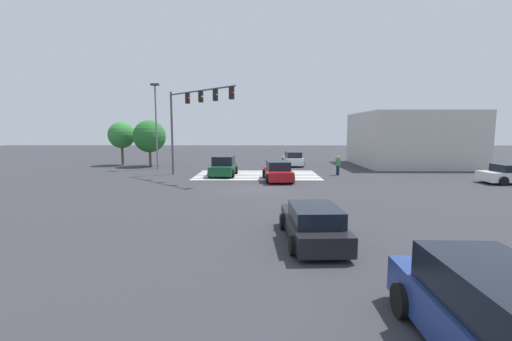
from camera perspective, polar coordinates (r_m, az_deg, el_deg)
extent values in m
plane|color=#333338|center=(22.74, 0.00, -3.06)|extent=(130.35, 130.35, 0.00)
cube|color=silver|center=(32.53, 0.20, -0.08)|extent=(10.52, 0.60, 0.01)
cube|color=silver|center=(31.59, 0.18, -0.29)|extent=(10.52, 0.60, 0.01)
cube|color=silver|center=(30.64, 0.17, -0.51)|extent=(10.52, 0.60, 0.01)
cube|color=silver|center=(29.70, 0.15, -0.74)|extent=(10.52, 0.60, 0.01)
cube|color=silver|center=(28.76, 0.14, -0.99)|extent=(10.52, 0.60, 0.01)
cube|color=silver|center=(27.82, 0.12, -1.25)|extent=(10.52, 0.60, 0.01)
cube|color=silver|center=(26.88, 0.10, -1.53)|extent=(10.52, 0.60, 0.01)
cylinder|color=#47474C|center=(30.76, -13.82, 5.99)|extent=(0.18, 0.18, 7.14)
cylinder|color=#47474C|center=(27.38, -9.39, 12.98)|extent=(6.06, 6.06, 0.12)
cube|color=black|center=(28.72, -11.35, 11.70)|extent=(0.40, 0.40, 0.84)
sphere|color=red|center=(28.59, -11.17, 11.73)|extent=(0.16, 0.16, 0.16)
cube|color=black|center=(27.21, -9.20, 12.03)|extent=(0.40, 0.40, 0.84)
sphere|color=gold|center=(27.08, -9.00, 12.06)|extent=(0.16, 0.16, 0.16)
cube|color=black|center=(25.75, -6.79, 12.37)|extent=(0.40, 0.40, 0.84)
sphere|color=green|center=(25.62, -6.57, 12.40)|extent=(0.16, 0.16, 0.16)
cube|color=black|center=(24.33, -4.09, 12.73)|extent=(0.40, 0.40, 0.84)
sphere|color=red|center=(24.21, -3.84, 12.77)|extent=(0.16, 0.16, 0.16)
cube|color=black|center=(12.35, 9.38, -9.28)|extent=(1.92, 4.62, 0.63)
cube|color=black|center=(11.82, 9.82, -7.13)|extent=(1.65, 2.36, 0.52)
cylinder|color=black|center=(13.61, 4.52, -8.47)|extent=(0.25, 0.62, 0.61)
cylinder|color=black|center=(13.91, 11.81, -8.26)|extent=(0.25, 0.62, 0.61)
cylinder|color=black|center=(10.94, 6.21, -12.33)|extent=(0.25, 0.62, 0.61)
cylinder|color=black|center=(11.31, 15.26, -11.88)|extent=(0.25, 0.62, 0.61)
cube|color=navy|center=(7.31, 34.86, -21.20)|extent=(1.92, 4.77, 0.80)
cube|color=black|center=(6.94, 35.68, -15.93)|extent=(1.70, 2.85, 0.71)
cylinder|color=black|center=(8.18, 23.00, -19.32)|extent=(0.24, 0.71, 0.70)
cylinder|color=black|center=(8.99, 34.69, -17.58)|extent=(0.24, 0.71, 0.70)
cube|color=silver|center=(31.09, 36.75, -0.78)|extent=(4.18, 2.07, 0.69)
cube|color=black|center=(31.06, 36.90, 0.33)|extent=(2.32, 1.80, 0.53)
cylinder|color=black|center=(29.57, 35.96, -1.44)|extent=(0.66, 0.25, 0.65)
cylinder|color=black|center=(31.12, 33.78, -0.94)|extent=(0.66, 0.25, 0.65)
cube|color=#144728|center=(29.31, -5.46, 0.21)|extent=(2.04, 4.17, 0.73)
cube|color=black|center=(29.47, -5.41, 1.70)|extent=(1.79, 2.49, 0.75)
cylinder|color=black|center=(27.96, -3.86, -0.51)|extent=(0.25, 0.70, 0.70)
cylinder|color=black|center=(28.25, -7.76, -0.48)|extent=(0.25, 0.70, 0.70)
cylinder|color=black|center=(30.47, -3.31, 0.09)|extent=(0.25, 0.70, 0.70)
cylinder|color=black|center=(30.73, -6.90, 0.11)|extent=(0.25, 0.70, 0.70)
cube|color=silver|center=(37.70, 6.13, 1.66)|extent=(1.91, 4.75, 0.73)
cube|color=black|center=(37.37, 6.20, 2.66)|extent=(1.66, 2.86, 0.62)
cylinder|color=black|center=(39.03, 4.56, 1.55)|extent=(0.25, 0.71, 0.70)
cylinder|color=black|center=(39.27, 7.08, 1.55)|extent=(0.25, 0.71, 0.70)
cylinder|color=black|center=(36.17, 5.09, 1.13)|extent=(0.25, 0.71, 0.70)
cylinder|color=black|center=(36.43, 7.80, 1.13)|extent=(0.25, 0.71, 0.70)
cube|color=maroon|center=(26.49, 3.63, -0.51)|extent=(2.15, 4.90, 0.68)
cube|color=black|center=(26.26, 3.68, 0.88)|extent=(1.81, 2.64, 0.64)
cylinder|color=black|center=(27.88, 1.35, -0.52)|extent=(0.27, 0.71, 0.70)
cylinder|color=black|center=(28.10, 5.13, -0.49)|extent=(0.27, 0.71, 0.70)
cylinder|color=black|center=(24.95, 1.92, -1.38)|extent=(0.27, 0.71, 0.70)
cylinder|color=black|center=(25.19, 6.14, -1.34)|extent=(0.27, 0.71, 0.70)
cube|color=#BCB7B2|center=(41.23, 24.25, 4.78)|extent=(10.99, 10.99, 5.77)
cylinder|color=#232842|center=(30.33, 13.59, 0.00)|extent=(0.14, 0.14, 0.82)
cylinder|color=#232842|center=(30.41, 13.34, 0.02)|extent=(0.14, 0.14, 0.82)
cube|color=#337A42|center=(30.29, 13.50, 1.38)|extent=(0.41, 0.41, 0.65)
sphere|color=tan|center=(30.26, 13.53, 2.20)|extent=(0.22, 0.22, 0.22)
cylinder|color=slate|center=(35.45, -16.28, 6.84)|extent=(0.16, 0.16, 8.19)
cube|color=#333338|center=(35.72, -16.51, 13.58)|extent=(0.80, 0.36, 0.20)
cylinder|color=brown|center=(40.79, -21.36, 2.32)|extent=(0.26, 0.26, 2.11)
sphere|color=#337F38|center=(40.70, -21.50, 5.53)|extent=(2.90, 2.90, 2.90)
cylinder|color=brown|center=(38.47, -17.21, 1.98)|extent=(0.26, 0.26, 1.76)
sphere|color=#286B2D|center=(38.36, -17.34, 5.46)|extent=(3.43, 3.43, 3.43)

